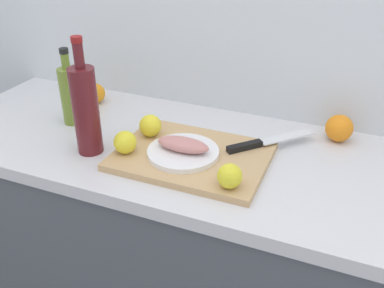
{
  "coord_description": "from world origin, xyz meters",
  "views": [
    {
      "loc": [
        0.27,
        -1.03,
        1.55
      ],
      "look_at": [
        -0.13,
        -0.06,
        0.95
      ],
      "focal_mm": 40.29,
      "sensor_mm": 36.0,
      "label": 1
    }
  ],
  "objects_px": {
    "fish_fillet": "(183,144)",
    "wine_bottle": "(86,109)",
    "cutting_board": "(192,156)",
    "chef_knife": "(261,143)",
    "olive_oil_bottle": "(70,94)",
    "lemon_0": "(230,176)",
    "orange_0": "(95,93)",
    "white_plate": "(183,152)"
  },
  "relations": [
    {
      "from": "fish_fillet",
      "to": "wine_bottle",
      "type": "bearing_deg",
      "value": -169.03
    },
    {
      "from": "cutting_board",
      "to": "chef_knife",
      "type": "distance_m",
      "value": 0.21
    },
    {
      "from": "olive_oil_bottle",
      "to": "chef_knife",
      "type": "bearing_deg",
      "value": 4.37
    },
    {
      "from": "wine_bottle",
      "to": "fish_fillet",
      "type": "bearing_deg",
      "value": 10.97
    },
    {
      "from": "chef_knife",
      "to": "lemon_0",
      "type": "distance_m",
      "value": 0.24
    },
    {
      "from": "cutting_board",
      "to": "wine_bottle",
      "type": "height_order",
      "value": "wine_bottle"
    },
    {
      "from": "fish_fillet",
      "to": "chef_knife",
      "type": "bearing_deg",
      "value": 35.43
    },
    {
      "from": "olive_oil_bottle",
      "to": "orange_0",
      "type": "bearing_deg",
      "value": 97.73
    },
    {
      "from": "chef_knife",
      "to": "lemon_0",
      "type": "bearing_deg",
      "value": -141.3
    },
    {
      "from": "cutting_board",
      "to": "orange_0",
      "type": "bearing_deg",
      "value": 153.97
    },
    {
      "from": "olive_oil_bottle",
      "to": "white_plate",
      "type": "bearing_deg",
      "value": -11.23
    },
    {
      "from": "chef_knife",
      "to": "wine_bottle",
      "type": "bearing_deg",
      "value": 155.45
    },
    {
      "from": "chef_knife",
      "to": "olive_oil_bottle",
      "type": "height_order",
      "value": "olive_oil_bottle"
    },
    {
      "from": "white_plate",
      "to": "cutting_board",
      "type": "bearing_deg",
      "value": 40.0
    },
    {
      "from": "cutting_board",
      "to": "chef_knife",
      "type": "xyz_separation_m",
      "value": [
        0.17,
        0.12,
        0.02
      ]
    },
    {
      "from": "white_plate",
      "to": "orange_0",
      "type": "relative_size",
      "value": 2.8
    },
    {
      "from": "fish_fillet",
      "to": "chef_knife",
      "type": "distance_m",
      "value": 0.23
    },
    {
      "from": "olive_oil_bottle",
      "to": "fish_fillet",
      "type": "bearing_deg",
      "value": -11.23
    },
    {
      "from": "chef_knife",
      "to": "white_plate",
      "type": "bearing_deg",
      "value": 168.84
    },
    {
      "from": "olive_oil_bottle",
      "to": "cutting_board",
      "type": "bearing_deg",
      "value": -8.68
    },
    {
      "from": "white_plate",
      "to": "wine_bottle",
      "type": "relative_size",
      "value": 0.6
    },
    {
      "from": "cutting_board",
      "to": "white_plate",
      "type": "distance_m",
      "value": 0.03
    },
    {
      "from": "chef_knife",
      "to": "orange_0",
      "type": "relative_size",
      "value": 3.16
    },
    {
      "from": "lemon_0",
      "to": "wine_bottle",
      "type": "relative_size",
      "value": 0.19
    },
    {
      "from": "cutting_board",
      "to": "wine_bottle",
      "type": "distance_m",
      "value": 0.33
    },
    {
      "from": "white_plate",
      "to": "fish_fillet",
      "type": "relative_size",
      "value": 1.33
    },
    {
      "from": "wine_bottle",
      "to": "white_plate",
      "type": "bearing_deg",
      "value": 10.97
    },
    {
      "from": "white_plate",
      "to": "chef_knife",
      "type": "height_order",
      "value": "chef_knife"
    },
    {
      "from": "chef_knife",
      "to": "wine_bottle",
      "type": "relative_size",
      "value": 0.67
    },
    {
      "from": "lemon_0",
      "to": "white_plate",
      "type": "bearing_deg",
      "value": 149.52
    },
    {
      "from": "fish_fillet",
      "to": "cutting_board",
      "type": "bearing_deg",
      "value": 40.0
    },
    {
      "from": "olive_oil_bottle",
      "to": "lemon_0",
      "type": "bearing_deg",
      "value": -17.11
    },
    {
      "from": "fish_fillet",
      "to": "chef_knife",
      "type": "xyz_separation_m",
      "value": [
        0.19,
        0.13,
        -0.02
      ]
    },
    {
      "from": "chef_knife",
      "to": "wine_bottle",
      "type": "distance_m",
      "value": 0.51
    },
    {
      "from": "cutting_board",
      "to": "fish_fillet",
      "type": "relative_size",
      "value": 2.79
    },
    {
      "from": "orange_0",
      "to": "fish_fillet",
      "type": "bearing_deg",
      "value": -28.67
    },
    {
      "from": "white_plate",
      "to": "fish_fillet",
      "type": "bearing_deg",
      "value": 0.0
    },
    {
      "from": "cutting_board",
      "to": "olive_oil_bottle",
      "type": "distance_m",
      "value": 0.47
    },
    {
      "from": "cutting_board",
      "to": "wine_bottle",
      "type": "bearing_deg",
      "value": -166.61
    },
    {
      "from": "white_plate",
      "to": "orange_0",
      "type": "height_order",
      "value": "orange_0"
    },
    {
      "from": "white_plate",
      "to": "fish_fillet",
      "type": "distance_m",
      "value": 0.03
    },
    {
      "from": "orange_0",
      "to": "wine_bottle",
      "type": "bearing_deg",
      "value": -58.82
    }
  ]
}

